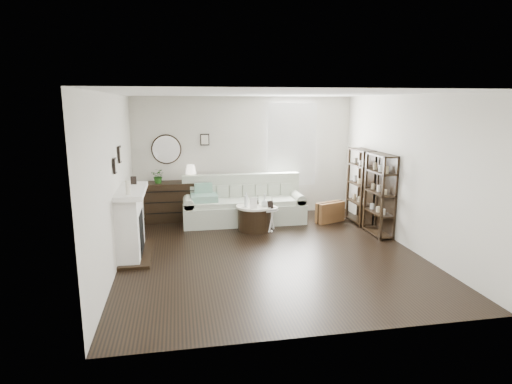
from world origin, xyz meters
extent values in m
plane|color=black|center=(0.00, 0.00, 0.00)|extent=(5.50, 5.50, 0.00)
plane|color=white|center=(0.00, 0.00, 2.70)|extent=(5.50, 5.50, 0.00)
plane|color=silver|center=(0.00, 2.75, 1.35)|extent=(5.00, 0.00, 5.00)
plane|color=silver|center=(0.00, -2.75, 1.35)|extent=(5.00, 0.00, 5.00)
plane|color=silver|center=(-2.50, 0.00, 1.35)|extent=(0.00, 5.50, 5.50)
plane|color=silver|center=(2.50, 0.00, 1.35)|extent=(0.00, 5.50, 5.50)
cube|color=white|center=(1.10, 2.73, 1.60)|extent=(1.00, 0.02, 1.80)
cube|color=white|center=(1.10, 2.67, 1.60)|extent=(1.15, 0.02, 1.90)
cylinder|color=silver|center=(-1.75, 2.72, 1.55)|extent=(0.60, 0.03, 0.60)
cube|color=black|center=(-0.90, 2.72, 1.75)|extent=(0.20, 0.03, 0.26)
cube|color=white|center=(-2.33, 0.30, 0.55)|extent=(0.34, 1.20, 1.10)
cube|color=black|center=(-2.30, 0.30, 0.40)|extent=(0.30, 0.65, 0.70)
cube|color=white|center=(-2.28, 0.30, 1.12)|extent=(0.44, 1.35, 0.08)
cube|color=black|center=(-2.25, 0.30, 0.03)|extent=(0.50, 1.40, 0.05)
cylinder|color=beige|center=(-2.28, -0.15, 1.27)|extent=(0.08, 0.08, 0.22)
cube|color=black|center=(-2.28, 0.70, 1.23)|extent=(0.10, 0.03, 0.14)
cube|color=black|center=(-2.47, -0.05, 1.60)|extent=(0.03, 0.18, 0.24)
cube|color=black|center=(-2.47, 0.60, 1.70)|extent=(0.03, 0.22, 0.28)
cube|color=black|center=(2.33, 1.55, 0.80)|extent=(0.30, 0.80, 1.60)
cylinder|color=tan|center=(2.31, 1.30, 0.52)|extent=(0.08, 0.08, 0.11)
cylinder|color=tan|center=(2.31, 1.55, 0.52)|extent=(0.08, 0.08, 0.11)
cylinder|color=tan|center=(2.31, 1.80, 0.52)|extent=(0.08, 0.08, 0.11)
cylinder|color=tan|center=(2.31, 1.30, 0.92)|extent=(0.08, 0.08, 0.11)
cylinder|color=tan|center=(2.31, 1.55, 0.92)|extent=(0.08, 0.08, 0.11)
cylinder|color=tan|center=(2.31, 1.80, 0.92)|extent=(0.08, 0.08, 0.11)
cylinder|color=tan|center=(2.31, 1.30, 1.32)|extent=(0.08, 0.08, 0.11)
cylinder|color=tan|center=(2.31, 1.55, 1.32)|extent=(0.08, 0.08, 0.11)
cylinder|color=tan|center=(2.31, 1.80, 1.32)|extent=(0.08, 0.08, 0.11)
cube|color=black|center=(2.33, 0.65, 0.80)|extent=(0.30, 0.80, 1.60)
cylinder|color=tan|center=(2.31, 0.40, 0.52)|extent=(0.08, 0.08, 0.11)
cylinder|color=tan|center=(2.31, 0.65, 0.52)|extent=(0.08, 0.08, 0.11)
cylinder|color=tan|center=(2.31, 0.90, 0.52)|extent=(0.08, 0.08, 0.11)
cylinder|color=tan|center=(2.31, 0.40, 0.92)|extent=(0.08, 0.08, 0.11)
cylinder|color=tan|center=(2.31, 0.65, 0.92)|extent=(0.08, 0.08, 0.11)
cylinder|color=tan|center=(2.31, 0.90, 0.92)|extent=(0.08, 0.08, 0.11)
cylinder|color=tan|center=(2.31, 0.40, 1.32)|extent=(0.08, 0.08, 0.11)
cylinder|color=tan|center=(2.31, 0.65, 1.32)|extent=(0.08, 0.08, 0.11)
cylinder|color=tan|center=(2.31, 0.90, 1.32)|extent=(0.08, 0.08, 0.11)
cube|color=beige|center=(-0.14, 2.00, 0.21)|extent=(2.60, 0.90, 0.42)
cube|color=beige|center=(-0.14, 1.97, 0.47)|extent=(2.25, 0.72, 0.10)
cube|color=beige|center=(-0.14, 2.35, 0.61)|extent=(2.60, 0.20, 0.80)
cube|color=beige|center=(-1.32, 2.00, 0.26)|extent=(0.22, 0.85, 0.52)
cube|color=beige|center=(1.04, 2.00, 0.26)|extent=(0.22, 0.85, 0.52)
cube|color=#279066|center=(-0.99, 1.95, 0.59)|extent=(0.56, 0.46, 0.14)
cube|color=brown|center=(1.71, 1.69, 0.22)|extent=(0.70, 0.45, 0.44)
cube|color=black|center=(-1.61, 2.47, 0.43)|extent=(1.28, 0.53, 0.85)
cube|color=black|center=(-1.61, 2.19, 0.23)|extent=(1.23, 0.01, 0.02)
cube|color=black|center=(-1.61, 2.19, 0.47)|extent=(1.23, 0.01, 0.02)
cube|color=black|center=(-1.61, 2.19, 0.70)|extent=(1.23, 0.01, 0.01)
imported|color=#1F5017|center=(-1.93, 2.42, 1.01)|extent=(0.35, 0.33, 0.32)
cylinder|color=black|center=(-0.01, 1.40, 0.24)|extent=(0.68, 0.68, 0.47)
cylinder|color=beige|center=(-0.01, 1.40, 0.49)|extent=(0.74, 0.74, 0.04)
cylinder|color=silver|center=(0.26, 1.30, 0.48)|extent=(0.40, 0.40, 0.03)
cylinder|color=white|center=(0.26, 1.30, 0.44)|extent=(0.40, 0.40, 0.02)
cylinder|color=white|center=(0.26, 1.30, 0.23)|extent=(0.03, 0.03, 0.46)
cylinder|color=silver|center=(-0.20, 1.32, 0.66)|extent=(0.07, 0.07, 0.29)
cube|color=white|center=(-0.06, 1.22, 0.61)|extent=(0.16, 0.08, 0.20)
cube|color=black|center=(0.27, 1.19, 0.57)|extent=(0.12, 0.07, 0.16)
camera|label=1|loc=(-1.50, -6.90, 2.55)|focal=30.00mm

